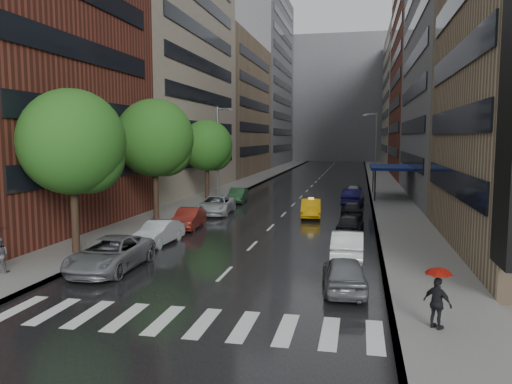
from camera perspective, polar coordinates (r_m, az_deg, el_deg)
ground at (r=19.37m, az=-6.81°, el=-12.41°), size 220.00×220.00×0.00m
road at (r=67.92m, az=6.71°, el=1.01°), size 14.00×140.00×0.01m
sidewalk_left at (r=69.28m, az=-0.72°, el=1.21°), size 4.00×140.00×0.15m
sidewalk_right at (r=67.73m, az=14.32°, el=0.90°), size 4.00×140.00×0.15m
crosswalk at (r=17.53m, az=-8.31°, el=-14.43°), size 13.15×2.80×0.01m
buildings_left at (r=79.59m, az=-3.67°, el=13.34°), size 8.00×108.00×38.00m
buildings_right at (r=75.16m, az=19.09°, el=12.70°), size 8.05×109.10×36.00m
building_far at (r=135.86m, az=9.38°, el=10.34°), size 40.00×14.00×32.00m
tree_near at (r=27.42m, az=-20.29°, el=5.36°), size 5.44×5.44×8.67m
tree_mid at (r=36.85m, az=-11.50°, el=6.05°), size 5.61×5.61×8.95m
tree_far at (r=48.61m, az=-5.64°, el=5.31°), size 4.95×4.95×7.88m
taxi at (r=39.00m, az=6.30°, el=-1.85°), size 1.83×4.35×1.40m
parked_cars_left at (r=33.76m, az=-7.99°, el=-3.09°), size 2.89×29.76×1.53m
parked_cars_right at (r=36.10m, az=10.82°, el=-2.56°), size 2.08×36.45×1.54m
ped_red_umbrella at (r=17.00m, az=20.07°, el=-10.73°), size 1.00×0.93×2.01m
street_lamp_left at (r=49.31m, az=-4.31°, el=4.75°), size 1.74×0.22×9.00m
street_lamp_right at (r=62.42m, az=13.46°, el=4.91°), size 1.74×0.22×9.00m
awning at (r=52.56m, az=15.10°, el=2.73°), size 4.00×8.00×3.12m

